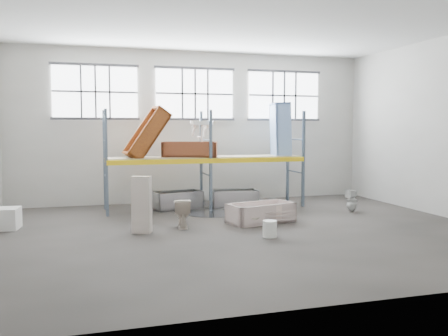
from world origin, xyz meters
name	(u,v)px	position (x,y,z in m)	size (l,w,h in m)	color
floor	(242,233)	(0.00, 0.00, -0.05)	(12.00, 10.00, 0.10)	#4C4540
ceiling	(242,16)	(0.00, 0.00, 5.05)	(12.00, 10.00, 0.10)	silver
wall_back	(194,127)	(0.00, 5.05, 2.50)	(12.00, 0.10, 5.00)	#A7A49B
wall_front	(359,126)	(0.00, -5.05, 2.50)	(12.00, 0.10, 5.00)	#9E9B92
window_left	(95,92)	(-3.20, 4.94, 3.60)	(2.60, 0.04, 1.60)	white
window_mid	(195,94)	(0.00, 4.94, 3.60)	(2.60, 0.04, 1.60)	white
window_right	(284,96)	(3.20, 4.94, 3.60)	(2.60, 0.04, 1.60)	white
rack_upright_la	(106,163)	(-3.00, 2.90, 1.50)	(0.08, 0.08, 3.00)	slate
rack_upright_lb	(105,160)	(-3.00, 4.10, 1.50)	(0.08, 0.08, 3.00)	slate
rack_upright_ma	(211,161)	(0.00, 2.90, 1.50)	(0.08, 0.08, 3.00)	slate
rack_upright_mb	(201,158)	(0.00, 4.10, 1.50)	(0.08, 0.08, 3.00)	slate
rack_upright_ra	(303,159)	(3.00, 2.90, 1.50)	(0.08, 0.08, 3.00)	slate
rack_upright_rb	(288,157)	(3.00, 4.10, 1.50)	(0.08, 0.08, 3.00)	slate
rack_beam_front	(211,161)	(0.00, 2.90, 1.50)	(6.00, 0.10, 0.14)	yellow
rack_beam_back	(201,158)	(0.00, 4.10, 1.50)	(6.00, 0.10, 0.14)	yellow
shelf_deck	(206,157)	(0.00, 3.50, 1.58)	(5.90, 1.10, 0.03)	gray
wet_patch	(213,212)	(0.00, 2.70, 0.00)	(1.80, 1.80, 0.00)	black
bathtub_beige	(261,213)	(0.82, 0.86, 0.25)	(1.73, 0.82, 0.51)	beige
cistern_spare	(273,213)	(1.06, 0.61, 0.28)	(0.42, 0.20, 0.40)	beige
sink_in_tub	(252,219)	(0.45, 0.54, 0.16)	(0.46, 0.46, 0.16)	beige
toilet_beige	(182,213)	(-1.28, 0.80, 0.36)	(0.41, 0.71, 0.73)	beige
cistern_tall	(142,205)	(-2.32, 0.49, 0.67)	(0.43, 0.28, 1.34)	beige
toilet_white	(352,200)	(3.97, 1.62, 0.34)	(0.31, 0.31, 0.68)	silver
steel_tub_left	(178,200)	(-0.87, 3.58, 0.27)	(1.48, 0.69, 0.54)	#A2A4A9
steel_tub_right	(235,198)	(0.94, 3.50, 0.26)	(1.43, 0.67, 0.53)	#ACAFB4
rust_tub_flat	(190,149)	(-0.50, 3.48, 1.82)	(1.63, 0.77, 0.46)	brown
rust_tub_tilted	(147,134)	(-1.79, 3.49, 2.29)	(1.69, 0.79, 0.47)	#984914
sink_on_shelf	(202,140)	(-0.19, 3.25, 2.09)	(0.71, 0.55, 0.63)	white
blue_tub_upright	(280,130)	(2.48, 3.53, 2.40)	(1.75, 0.82, 0.49)	#7EA1DB
bucket	(270,229)	(0.41, -0.79, 0.19)	(0.32, 0.32, 0.38)	white
carton_far	(6,219)	(-5.48, 1.82, 0.26)	(0.62, 0.62, 0.52)	silver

